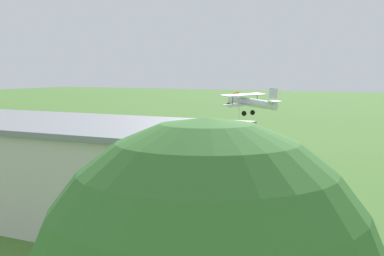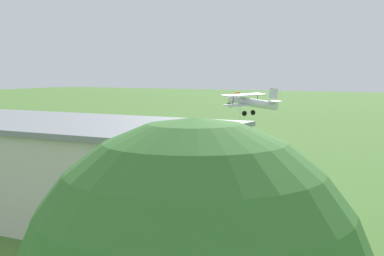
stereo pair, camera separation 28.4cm
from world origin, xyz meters
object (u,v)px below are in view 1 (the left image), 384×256
(person_watching_takeoff, at_px, (296,187))
(person_by_parked_cars, at_px, (26,154))
(windsock, at_px, (236,97))
(biplane, at_px, (250,102))
(hangar, at_px, (16,162))
(person_near_hangar_door, at_px, (12,154))

(person_watching_takeoff, bearing_deg, person_by_parked_cars, -5.18)
(windsock, bearing_deg, person_by_parked_cars, 75.70)
(biplane, xyz_separation_m, person_by_parked_cars, (20.97, 17.33, -5.78))
(hangar, xyz_separation_m, biplane, (-5.94, -33.89, 3.13))
(hangar, xyz_separation_m, person_by_parked_cars, (15.03, -16.56, -2.65))
(biplane, distance_m, person_near_hangar_door, 29.44)
(hangar, relative_size, person_by_parked_cars, 21.67)
(person_by_parked_cars, relative_size, windsock, 0.23)
(biplane, bearing_deg, hangar, 80.05)
(biplane, bearing_deg, windsock, -62.60)
(biplane, height_order, person_by_parked_cars, biplane)
(hangar, bearing_deg, person_by_parked_cars, -47.77)
(biplane, distance_m, windsock, 24.13)
(person_watching_takeoff, bearing_deg, hangar, 36.38)
(biplane, bearing_deg, person_near_hangar_door, 38.63)
(hangar, xyz_separation_m, person_watching_takeoff, (-18.36, -13.53, -2.70))
(biplane, relative_size, windsock, 1.24)
(hangar, height_order, biplane, biplane)
(person_by_parked_cars, bearing_deg, biplane, -140.43)
(person_by_parked_cars, bearing_deg, person_near_hangar_door, 23.53)
(person_watching_takeoff, distance_m, windsock, 48.24)
(person_near_hangar_door, relative_size, windsock, 0.23)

